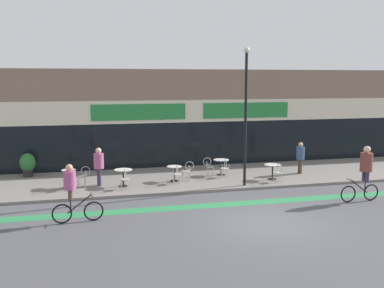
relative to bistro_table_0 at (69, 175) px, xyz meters
name	(u,v)px	position (x,y,z in m)	size (l,w,h in m)	color
ground_plane	(267,224)	(6.56, -6.49, -0.66)	(120.00, 120.00, 0.00)	#4C4C51
sidewalk_slab	(208,177)	(6.56, 0.76, -0.60)	(40.00, 5.50, 0.12)	slate
storefront_facade	(186,117)	(6.56, 5.47, 2.00)	(40.00, 4.06, 5.36)	#7F6656
bike_lane_stripe	(241,203)	(6.56, -3.91, -0.66)	(36.00, 0.70, 0.01)	#2D844C
bistro_table_0	(69,175)	(0.00, 0.00, 0.00)	(0.61, 0.61, 0.78)	black
bistro_table_1	(123,174)	(2.33, -0.43, 0.01)	(0.79, 0.79, 0.76)	black
bistro_table_2	(174,170)	(4.74, 0.06, -0.04)	(0.69, 0.69, 0.70)	black
bistro_table_3	(221,164)	(7.26, 0.82, 0.01)	(0.77, 0.77, 0.77)	black
bistro_table_4	(273,169)	(9.32, -0.73, -0.02)	(0.78, 0.78, 0.72)	black
cafe_chair_0_near	(69,179)	(0.01, -0.62, -0.03)	(0.45, 0.60, 0.90)	#B7B2AD
cafe_chair_0_side	(83,175)	(0.63, -0.01, -0.03)	(0.60, 0.45, 0.90)	#B7B2AD
cafe_chair_1_near	(125,178)	(2.34, -1.06, -0.03)	(0.44, 0.59, 0.90)	#B7B2AD
cafe_chair_2_near	(177,173)	(4.73, -0.56, -0.03)	(0.45, 0.60, 0.90)	#B7B2AD
cafe_chair_2_side	(187,169)	(5.36, 0.05, -0.03)	(0.60, 0.45, 0.90)	#B7B2AD
cafe_chair_3_near	(225,167)	(7.26, 0.20, -0.03)	(0.43, 0.59, 0.90)	#B7B2AD
cafe_chair_3_side	(209,165)	(6.64, 0.83, -0.03)	(0.59, 0.44, 0.90)	#B7B2AD
cafe_chair_4_near	(278,171)	(9.32, -1.36, -0.03)	(0.43, 0.59, 0.90)	#B7B2AD
planter_pot	(28,164)	(-1.99, 2.74, 0.08)	(0.76, 0.76, 1.14)	#232326
lamp_post	(246,108)	(7.61, -1.53, 2.91)	(0.26, 0.26, 6.08)	black
cyclist_0	(365,168)	(11.45, -4.75, 0.67)	(1.71, 0.49, 2.22)	black
cyclist_1	(72,190)	(0.23, -4.77, 0.48)	(1.73, 0.51, 2.02)	black
pedestrian_near_end	(99,163)	(1.30, -0.05, 0.47)	(0.49, 0.49, 1.71)	#382D47
pedestrian_far_end	(300,155)	(11.23, 0.21, 0.40)	(0.44, 0.44, 1.58)	#4C3D2D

